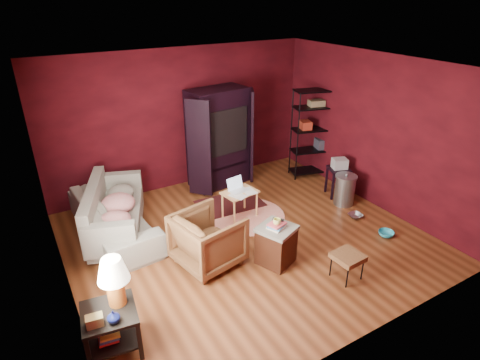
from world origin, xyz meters
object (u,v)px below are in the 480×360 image
object	(u,v)px
side_table	(112,297)
wire_shelving	(315,129)
armchair	(208,237)
hamper	(276,244)
tv_armoire	(219,137)
sofa	(112,211)
laptop_desk	(239,194)

from	to	relation	value
side_table	wire_shelving	world-z (taller)	wire_shelving
armchair	wire_shelving	size ratio (longest dim) A/B	0.47
hamper	wire_shelving	world-z (taller)	wire_shelving
side_table	wire_shelving	xyz separation A→B (m)	(5.02, 2.57, 0.35)
armchair	tv_armoire	bearing A→B (deg)	-43.00
sofa	side_table	world-z (taller)	side_table
tv_armoire	wire_shelving	size ratio (longest dim) A/B	1.06
tv_armoire	wire_shelving	bearing A→B (deg)	-24.45
wire_shelving	sofa	bearing A→B (deg)	-161.28
armchair	tv_armoire	world-z (taller)	tv_armoire
hamper	tv_armoire	size ratio (longest dim) A/B	0.35
armchair	wire_shelving	bearing A→B (deg)	-74.86
sofa	tv_armoire	distance (m)	2.67
sofa	wire_shelving	xyz separation A→B (m)	(4.44, 0.21, 0.60)
wire_shelving	tv_armoire	bearing A→B (deg)	178.38
hamper	laptop_desk	bearing A→B (deg)	81.82
hamper	wire_shelving	distance (m)	3.45
laptop_desk	tv_armoire	xyz separation A→B (m)	(0.35, 1.41, 0.59)
sofa	hamper	distance (m)	2.76
side_table	hamper	distance (m)	2.54
hamper	tv_armoire	world-z (taller)	tv_armoire
side_table	laptop_desk	bearing A→B (deg)	33.62
side_table	tv_armoire	xyz separation A→B (m)	(3.04, 3.20, 0.35)
wire_shelving	side_table	bearing A→B (deg)	-136.88
sofa	wire_shelving	size ratio (longest dim) A/B	1.19
armchair	side_table	xyz separation A→B (m)	(-1.60, -0.86, 0.25)
sofa	side_table	bearing A→B (deg)	162.01
hamper	armchair	bearing A→B (deg)	150.25
sofa	laptop_desk	world-z (taller)	sofa
sofa	wire_shelving	world-z (taller)	wire_shelving
sofa	laptop_desk	xyz separation A→B (m)	(2.10, -0.57, 0.01)
laptop_desk	tv_armoire	world-z (taller)	tv_armoire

